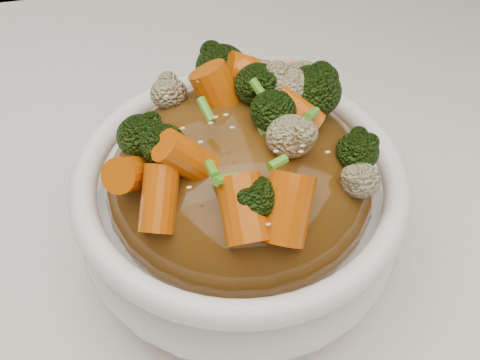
{
  "coord_description": "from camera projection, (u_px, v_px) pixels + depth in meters",
  "views": [
    {
      "loc": [
        -0.02,
        -0.26,
        1.14
      ],
      "look_at": [
        0.03,
        0.03,
        0.83
      ],
      "focal_mm": 50.0,
      "sensor_mm": 36.0,
      "label": 1
    }
  ],
  "objects": [
    {
      "name": "cauliflower",
      "position": [
        240.0,
        115.0,
        0.39
      ],
      "size": [
        0.2,
        0.2,
        0.04
      ],
      "primitive_type": null,
      "rotation": [
        0.0,
        0.0,
        0.16
      ],
      "color": "tan",
      "rests_on": "sauce_base"
    },
    {
      "name": "sesame_seeds",
      "position": [
        240.0,
        110.0,
        0.39
      ],
      "size": [
        0.18,
        0.18,
        0.01
      ],
      "primitive_type": null,
      "rotation": [
        0.0,
        0.0,
        0.16
      ],
      "color": "beige",
      "rests_on": "sauce_base"
    },
    {
      "name": "scallions",
      "position": [
        240.0,
        110.0,
        0.39
      ],
      "size": [
        0.15,
        0.15,
        0.02
      ],
      "primitive_type": null,
      "rotation": [
        0.0,
        0.0,
        0.16
      ],
      "color": "#4E9522",
      "rests_on": "sauce_base"
    },
    {
      "name": "tablecloth",
      "position": [
        205.0,
        302.0,
        0.48
      ],
      "size": [
        1.2,
        0.8,
        0.04
      ],
      "primitive_type": "cube",
      "color": "white",
      "rests_on": "dining_table"
    },
    {
      "name": "sauce_base",
      "position": [
        240.0,
        183.0,
        0.43
      ],
      "size": [
        0.2,
        0.2,
        0.1
      ],
      "primitive_type": "ellipsoid",
      "rotation": [
        0.0,
        0.0,
        0.16
      ],
      "color": "#54320E",
      "rests_on": "bowl"
    },
    {
      "name": "carrots",
      "position": [
        240.0,
        111.0,
        0.39
      ],
      "size": [
        0.2,
        0.2,
        0.05
      ],
      "primitive_type": null,
      "rotation": [
        0.0,
        0.0,
        0.16
      ],
      "color": "#CF5706",
      "rests_on": "sauce_base"
    },
    {
      "name": "bowl",
      "position": [
        240.0,
        212.0,
        0.46
      ],
      "size": [
        0.25,
        0.25,
        0.09
      ],
      "primitive_type": null,
      "rotation": [
        0.0,
        0.0,
        0.16
      ],
      "color": "white",
      "rests_on": "tablecloth"
    },
    {
      "name": "broccoli",
      "position": [
        240.0,
        112.0,
        0.39
      ],
      "size": [
        0.2,
        0.2,
        0.04
      ],
      "primitive_type": null,
      "rotation": [
        0.0,
        0.0,
        0.16
      ],
      "color": "black",
      "rests_on": "sauce_base"
    }
  ]
}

